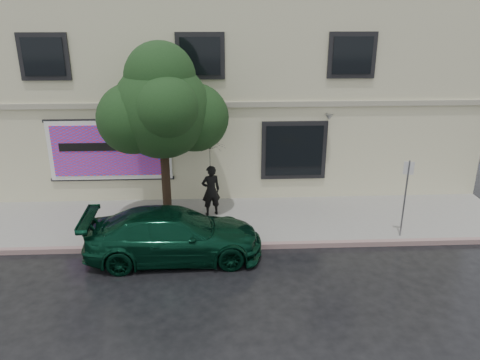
{
  "coord_description": "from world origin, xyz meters",
  "views": [
    {
      "loc": [
        0.56,
        -10.73,
        6.71
      ],
      "look_at": [
        1.17,
        2.2,
        1.9
      ],
      "focal_mm": 35.0,
      "sensor_mm": 36.0,
      "label": 1
    }
  ],
  "objects_px": {
    "street_tree": "(162,110)",
    "fire_hydrant": "(101,230)",
    "pedestrian": "(211,190)",
    "car": "(174,235)"
  },
  "relations": [
    {
      "from": "pedestrian",
      "to": "street_tree",
      "type": "bearing_deg",
      "value": -3.43
    },
    {
      "from": "pedestrian",
      "to": "fire_hydrant",
      "type": "relative_size",
      "value": 2.14
    },
    {
      "from": "pedestrian",
      "to": "fire_hydrant",
      "type": "xyz_separation_m",
      "value": [
        -3.21,
        -1.83,
        -0.47
      ]
    },
    {
      "from": "pedestrian",
      "to": "street_tree",
      "type": "height_order",
      "value": "street_tree"
    },
    {
      "from": "car",
      "to": "street_tree",
      "type": "relative_size",
      "value": 0.96
    },
    {
      "from": "car",
      "to": "pedestrian",
      "type": "bearing_deg",
      "value": -23.48
    },
    {
      "from": "car",
      "to": "street_tree",
      "type": "bearing_deg",
      "value": 8.35
    },
    {
      "from": "street_tree",
      "to": "fire_hydrant",
      "type": "xyz_separation_m",
      "value": [
        -1.8,
        -1.5,
        -3.23
      ]
    },
    {
      "from": "street_tree",
      "to": "fire_hydrant",
      "type": "bearing_deg",
      "value": -140.21
    },
    {
      "from": "car",
      "to": "pedestrian",
      "type": "xyz_separation_m",
      "value": [
        1.01,
        2.56,
        0.3
      ]
    }
  ]
}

